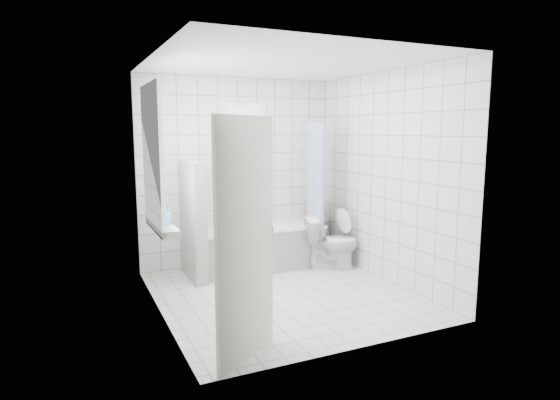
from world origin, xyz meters
name	(u,v)px	position (x,y,z in m)	size (l,w,h in m)	color
ground	(284,294)	(0.00, 0.00, 0.00)	(3.00, 3.00, 0.00)	white
ceiling	(284,63)	(0.00, 0.00, 2.60)	(3.00, 3.00, 0.00)	white
wall_back	(239,172)	(0.00, 1.50, 1.30)	(2.80, 0.02, 2.60)	white
wall_front	(361,201)	(0.00, -1.50, 1.30)	(2.80, 0.02, 2.60)	white
wall_left	(157,189)	(-1.40, 0.00, 1.30)	(0.02, 3.00, 2.60)	white
wall_right	(386,177)	(1.40, 0.00, 1.30)	(0.02, 3.00, 2.60)	white
window_left	(155,157)	(-1.35, 0.30, 1.60)	(0.01, 0.90, 1.40)	white
window_back	(246,125)	(0.10, 1.46, 1.95)	(0.50, 0.01, 0.50)	white
window_sill	(162,226)	(-1.31, 0.30, 0.86)	(0.18, 1.02, 0.08)	white
door	(246,241)	(-0.93, -1.24, 1.00)	(0.04, 0.80, 2.00)	silver
bathtub	(259,247)	(0.15, 1.12, 0.29)	(1.72, 0.77, 0.58)	white
partition_wall	(193,220)	(-0.78, 1.07, 0.75)	(0.15, 0.85, 1.50)	white
tiled_ledge	(314,237)	(1.15, 1.38, 0.28)	(0.40, 0.24, 0.55)	white
toilet	(332,243)	(1.03, 0.65, 0.36)	(0.40, 0.70, 0.72)	white
curtain_rod	(312,122)	(0.95, 1.10, 2.00)	(0.02, 0.02, 0.80)	silver
shower_curtain	(316,187)	(0.95, 0.97, 1.10)	(0.14, 0.48, 1.78)	#425FC3
tub_faucet	(256,203)	(0.25, 1.46, 0.85)	(0.18, 0.06, 0.06)	silver
sill_bottles	(161,211)	(-1.30, 0.35, 1.02)	(0.19, 0.46, 0.31)	silver
ledge_bottles	(316,211)	(1.18, 1.38, 0.68)	(0.22, 0.17, 0.28)	yellow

